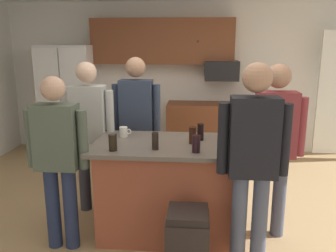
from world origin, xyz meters
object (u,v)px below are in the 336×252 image
(person_guest_left, at_px, (89,127))
(person_host_foreground, at_px, (253,156))
(mug_ceramic_white, at_px, (124,132))
(trash_bin, at_px, (187,245))
(glass_pilsner, at_px, (113,143))
(glass_dark_ale, at_px, (155,141))
(kitchen_island, at_px, (165,188))
(refrigerator, at_px, (70,100))
(person_elder_center, at_px, (137,120))
(microwave_over_range, at_px, (221,71))
(person_guest_by_door, at_px, (58,153))
(tumbler_amber, at_px, (196,144))
(glass_short_whisky, at_px, (200,132))
(person_guest_right, at_px, (274,140))
(glass_stout_tall, at_px, (193,135))

(person_guest_left, bearing_deg, person_host_foreground, -5.22)
(mug_ceramic_white, height_order, trash_bin, mug_ceramic_white)
(glass_pilsner, relative_size, glass_dark_ale, 0.95)
(kitchen_island, xyz_separation_m, trash_bin, (0.25, -0.73, -0.18))
(glass_pilsner, bearing_deg, person_guest_left, 121.92)
(refrigerator, relative_size, person_elder_center, 1.07)
(microwave_over_range, height_order, glass_pilsner, microwave_over_range)
(microwave_over_range, bearing_deg, person_host_foreground, -88.62)
(kitchen_island, bearing_deg, refrigerator, 126.71)
(person_guest_by_door, relative_size, tumbler_amber, 10.39)
(microwave_over_range, distance_m, person_guest_left, 2.80)
(kitchen_island, distance_m, glass_dark_ale, 0.60)
(mug_ceramic_white, bearing_deg, kitchen_island, -22.58)
(microwave_over_range, height_order, person_guest_left, person_guest_left)
(glass_dark_ale, bearing_deg, mug_ceramic_white, 132.66)
(refrigerator, bearing_deg, trash_bin, -56.67)
(microwave_over_range, bearing_deg, kitchen_island, -104.15)
(kitchen_island, distance_m, mug_ceramic_white, 0.71)
(person_guest_by_door, distance_m, trash_bin, 1.40)
(kitchen_island, xyz_separation_m, person_guest_by_door, (-0.94, -0.35, 0.45))
(person_host_foreground, xyz_separation_m, tumbler_amber, (-0.45, 0.27, 0.01))
(microwave_over_range, relative_size, glass_pilsner, 3.73)
(person_guest_left, distance_m, glass_pilsner, 0.84)
(glass_pilsner, relative_size, trash_bin, 0.25)
(person_guest_left, distance_m, glass_short_whisky, 1.26)
(microwave_over_range, bearing_deg, person_elder_center, -119.09)
(person_guest_right, height_order, mug_ceramic_white, person_guest_right)
(refrigerator, distance_m, person_guest_by_door, 3.09)
(person_guest_left, bearing_deg, glass_short_whisky, 12.22)
(glass_pilsner, relative_size, glass_stout_tall, 0.91)
(microwave_over_range, distance_m, person_elder_center, 2.29)
(refrigerator, xyz_separation_m, glass_short_whisky, (2.26, -2.44, 0.10))
(person_guest_left, relative_size, mug_ceramic_white, 13.58)
(person_guest_left, bearing_deg, refrigerator, 140.87)
(refrigerator, xyz_separation_m, person_guest_right, (2.97, -2.53, 0.06))
(person_guest_left, height_order, trash_bin, person_guest_left)
(glass_pilsner, distance_m, glass_stout_tall, 0.77)
(microwave_over_range, xyz_separation_m, person_elder_center, (-1.09, -1.96, -0.44))
(person_host_foreground, relative_size, glass_dark_ale, 11.11)
(microwave_over_range, height_order, person_host_foreground, person_host_foreground)
(person_guest_right, bearing_deg, refrigerator, -42.84)
(microwave_over_range, relative_size, glass_short_whisky, 3.39)
(glass_short_whisky, bearing_deg, kitchen_island, -158.41)
(kitchen_island, height_order, trash_bin, kitchen_island)
(mug_ceramic_white, xyz_separation_m, trash_bin, (0.70, -0.91, -0.70))
(trash_bin, bearing_deg, mug_ceramic_white, 127.48)
(person_guest_right, relative_size, glass_stout_tall, 10.46)
(kitchen_island, distance_m, person_guest_by_door, 1.10)
(person_host_foreground, height_order, person_elder_center, person_host_foreground)
(person_guest_by_door, xyz_separation_m, glass_dark_ale, (0.87, 0.13, 0.10))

